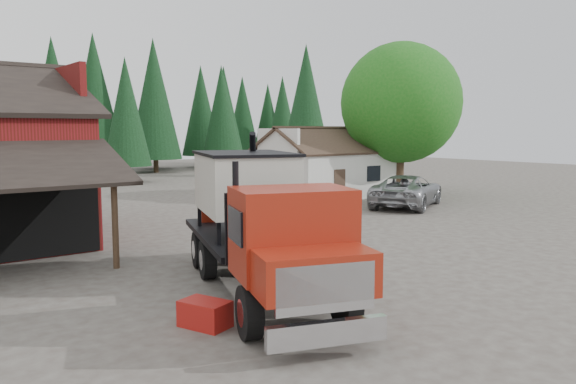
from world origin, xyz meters
TOP-DOWN VIEW (x-y plane):
  - ground at (0.00, 0.00)m, footprint 120.00×120.00m
  - farmhouse at (13.00, 13.00)m, footprint 8.60×6.42m
  - deciduous_tree at (17.01, 9.97)m, footprint 8.00×8.00m
  - conifer_backdrop at (0.00, 42.00)m, footprint 76.00×16.00m
  - near_pine_b at (6.00, 30.00)m, footprint 3.96×3.96m
  - near_pine_c at (22.00, 26.00)m, footprint 4.84×4.84m
  - feed_truck at (-3.48, -2.97)m, footprint 5.69×10.02m
  - silver_car at (13.11, 6.01)m, footprint 7.26×5.66m
  - equip_box at (-6.00, -4.39)m, footprint 1.05×1.28m

SIDE VIEW (x-z plane):
  - ground at x=0.00m, z-range 0.00..0.00m
  - conifer_backdrop at x=0.00m, z-range -8.00..8.00m
  - equip_box at x=-6.00m, z-range 0.00..0.60m
  - silver_car at x=13.11m, z-range 0.00..1.83m
  - farmhouse at x=13.00m, z-range -0.66..3.99m
  - feed_truck at x=-3.48m, z-range -0.14..4.24m
  - near_pine_b at x=6.00m, z-range 0.69..11.09m
  - deciduous_tree at x=17.01m, z-range 0.81..11.01m
  - near_pine_c at x=22.00m, z-range 0.69..13.09m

